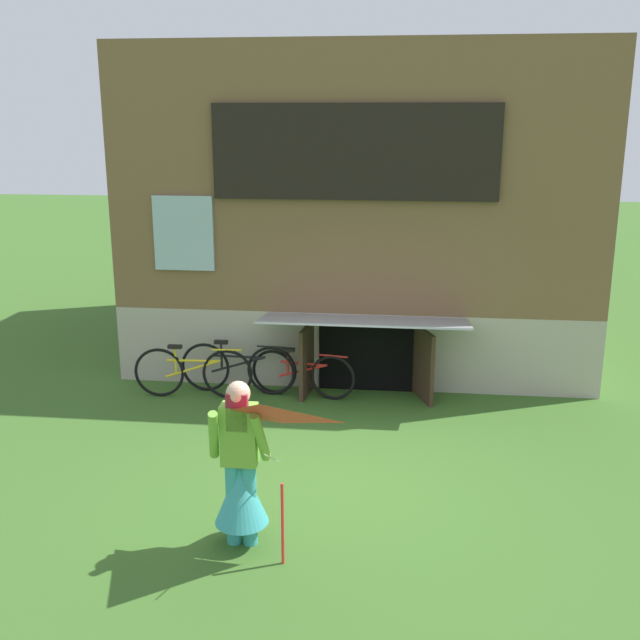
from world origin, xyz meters
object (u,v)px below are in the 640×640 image
Objects in this scene: bicycle_black at (238,368)px; bicycle_yellow at (193,372)px; bicycle_red at (303,374)px; kite at (261,450)px; person at (241,477)px.

bicycle_black is 1.01× the size of bicycle_yellow.
bicycle_black is at bearing -172.28° from bicycle_red.
bicycle_red is at bearing 93.60° from kite.
person is 4.12m from bicycle_yellow.
person reaches higher than kite.
kite is 4.85m from bicycle_yellow.
bicycle_yellow reaches higher than bicycle_red.
bicycle_black is (-1.26, 4.64, -0.89)m from kite.
bicycle_red is at bearing 0.16° from bicycle_black.
kite is 0.97× the size of bicycle_red.
bicycle_black is (-0.94, 4.05, -0.31)m from person.
person reaches higher than bicycle_black.
kite reaches higher than bicycle_yellow.
kite is at bearing -72.25° from bicycle_black.
bicycle_yellow is at bearing 113.21° from kite.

